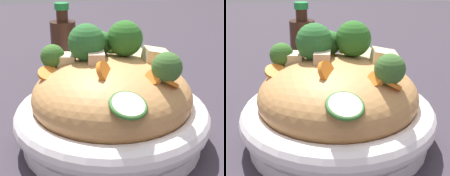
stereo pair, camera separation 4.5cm
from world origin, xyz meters
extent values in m
plane|color=#322B35|center=(0.00, 0.00, 0.00)|extent=(3.00, 3.00, 0.00)
cylinder|color=white|center=(0.00, 0.00, 0.01)|extent=(0.25, 0.25, 0.02)
torus|color=white|center=(0.00, 0.00, 0.04)|extent=(0.27, 0.27, 0.04)
ellipsoid|color=tan|center=(0.00, 0.00, 0.07)|extent=(0.22, 0.22, 0.10)
torus|color=tan|center=(-0.01, -0.01, 0.11)|extent=(0.06, 0.06, 0.02)
torus|color=#C08F46|center=(-0.02, 0.03, 0.10)|extent=(0.06, 0.06, 0.01)
cone|color=#8FAB70|center=(-0.01, 0.04, 0.11)|extent=(0.02, 0.02, 0.02)
sphere|color=#31672C|center=(-0.01, 0.04, 0.13)|extent=(0.04, 0.04, 0.03)
cone|color=#9AB46A|center=(0.02, 0.03, 0.12)|extent=(0.03, 0.03, 0.02)
sphere|color=#2A6221|center=(0.02, 0.03, 0.14)|extent=(0.07, 0.07, 0.05)
cone|color=#8FAE6C|center=(-0.03, 0.02, 0.12)|extent=(0.04, 0.04, 0.02)
sphere|color=#2C672E|center=(-0.03, 0.02, 0.14)|extent=(0.07, 0.07, 0.05)
cone|color=#8DAE77|center=(0.02, 0.09, 0.10)|extent=(0.02, 0.02, 0.02)
sphere|color=#356223|center=(0.02, 0.09, 0.12)|extent=(0.04, 0.04, 0.04)
cone|color=#8FB570|center=(0.06, -0.05, 0.10)|extent=(0.02, 0.02, 0.01)
sphere|color=#3B632C|center=(0.06, -0.05, 0.12)|extent=(0.05, 0.05, 0.04)
cone|color=#8CB873|center=(-0.08, 0.03, 0.10)|extent=(0.02, 0.02, 0.01)
sphere|color=#366626|center=(-0.08, 0.03, 0.12)|extent=(0.05, 0.05, 0.03)
cylinder|color=orange|center=(-0.01, 0.03, 0.12)|extent=(0.03, 0.03, 0.02)
cylinder|color=orange|center=(0.06, -0.05, 0.11)|extent=(0.03, 0.03, 0.02)
cylinder|color=orange|center=(-0.08, 0.01, 0.10)|extent=(0.04, 0.04, 0.02)
cylinder|color=orange|center=(0.04, -0.05, 0.11)|extent=(0.03, 0.03, 0.02)
cylinder|color=orange|center=(-0.02, -0.04, 0.12)|extent=(0.03, 0.03, 0.03)
cylinder|color=orange|center=(0.06, -0.02, 0.11)|extent=(0.03, 0.03, 0.02)
cylinder|color=beige|center=(0.00, -0.09, 0.10)|extent=(0.05, 0.05, 0.02)
torus|color=#316729|center=(0.00, -0.09, 0.10)|extent=(0.05, 0.05, 0.02)
cylinder|color=beige|center=(0.04, 0.04, 0.11)|extent=(0.05, 0.04, 0.02)
torus|color=#325A35|center=(0.04, 0.04, 0.11)|extent=(0.05, 0.05, 0.03)
cylinder|color=beige|center=(0.06, 0.07, 0.10)|extent=(0.04, 0.04, 0.02)
torus|color=#2E5D2E|center=(0.06, 0.07, 0.10)|extent=(0.04, 0.05, 0.03)
cylinder|color=beige|center=(0.04, 0.09, 0.10)|extent=(0.04, 0.03, 0.03)
torus|color=#2F6434|center=(0.04, 0.09, 0.10)|extent=(0.05, 0.04, 0.03)
cube|color=beige|center=(-0.06, 0.03, 0.11)|extent=(0.03, 0.03, 0.02)
cube|color=beige|center=(0.06, 0.01, 0.12)|extent=(0.04, 0.03, 0.03)
cube|color=#CAB08F|center=(-0.02, 0.00, 0.12)|extent=(0.02, 0.03, 0.02)
cylinder|color=#381E14|center=(-0.05, 0.25, 0.06)|extent=(0.05, 0.05, 0.13)
cylinder|color=#381E14|center=(-0.05, 0.25, 0.14)|extent=(0.02, 0.02, 0.02)
cylinder|color=#1E7F38|center=(-0.05, 0.25, 0.16)|extent=(0.03, 0.03, 0.01)
camera|label=1|loc=(-0.08, -0.41, 0.25)|focal=52.06mm
camera|label=2|loc=(-0.03, -0.41, 0.25)|focal=52.06mm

